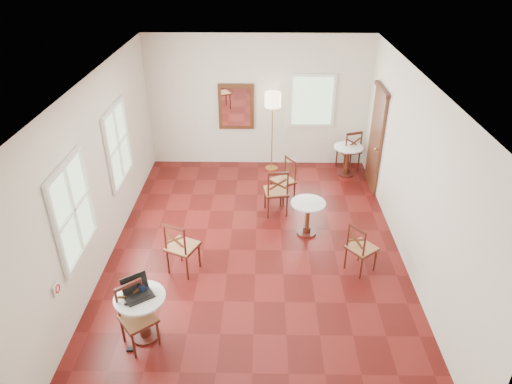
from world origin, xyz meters
TOP-DOWN VIEW (x-y plane):
  - ground at (0.00, 0.00)m, footprint 7.00×7.00m
  - room_shell at (-0.06, 0.27)m, footprint 5.02×7.02m
  - cafe_table_near at (-1.48, -1.97)m, footprint 0.67×0.67m
  - cafe_table_mid at (0.93, 0.53)m, footprint 0.62×0.62m
  - cafe_table_back at (2.01, 2.90)m, footprint 0.65×0.65m
  - chair_near_a at (-1.17, -0.57)m, footprint 0.59×0.59m
  - chair_near_b at (-1.52, -2.08)m, footprint 0.60×0.60m
  - chair_mid_a at (0.38, 1.23)m, footprint 0.52×0.52m
  - chair_mid_b at (1.69, -0.50)m, footprint 0.57×0.57m
  - chair_back_a at (2.09, 3.17)m, footprint 0.58×0.58m
  - chair_back_b at (0.54, 1.74)m, footprint 0.58×0.58m
  - floor_lamp at (0.31, 3.15)m, footprint 0.36×0.36m
  - laptop at (-1.52, -1.93)m, footprint 0.46×0.44m
  - mouse at (-1.61, -2.12)m, footprint 0.09×0.07m
  - navy_mug at (-1.47, -1.87)m, footprint 0.12×0.08m
  - water_glass at (-1.49, -1.76)m, footprint 0.06×0.06m
  - power_adapter at (-1.64, -2.23)m, footprint 0.09×0.05m

SIDE VIEW (x-z plane):
  - ground at x=0.00m, z-range 0.00..0.00m
  - power_adapter at x=-1.64m, z-range 0.00..0.04m
  - cafe_table_mid at x=0.93m, z-range 0.08..0.74m
  - cafe_table_back at x=2.01m, z-range 0.08..0.77m
  - cafe_table_near at x=-1.48m, z-range 0.08..0.80m
  - chair_mid_b at x=1.69m, z-range 0.00..0.89m
  - chair_back_b at x=0.54m, z-range 0.00..0.91m
  - chair_near_b at x=-1.52m, z-range 0.00..0.92m
  - chair_near_a at x=-1.17m, z-range 0.00..0.97m
  - chair_mid_a at x=0.38m, z-range 0.00..0.98m
  - chair_back_a at x=2.09m, z-range 0.00..0.98m
  - mouse at x=-1.61m, z-range 0.71..0.74m
  - water_glass at x=-1.49m, z-range 0.71..0.81m
  - navy_mug at x=-1.47m, z-range 0.71..0.81m
  - laptop at x=-1.52m, z-range 0.65..0.90m
  - floor_lamp at x=0.31m, z-range 0.64..2.47m
  - room_shell at x=-0.06m, z-range 0.38..3.39m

